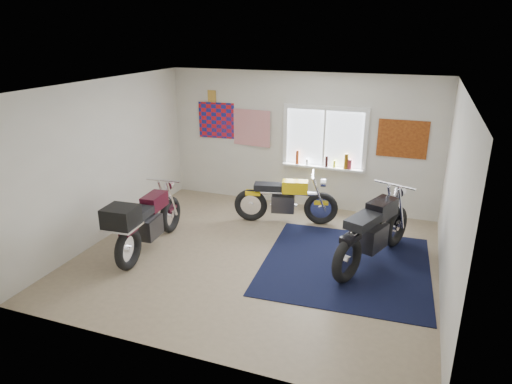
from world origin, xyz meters
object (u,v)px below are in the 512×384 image
(navy_rug, at_px, (346,265))
(black_chrome_bike, at_px, (373,232))
(yellow_triumph, at_px, (285,201))
(maroon_tourer, at_px, (145,222))

(navy_rug, xyz_separation_m, black_chrome_bike, (0.35, 0.24, 0.50))
(navy_rug, height_order, yellow_triumph, yellow_triumph)
(navy_rug, height_order, maroon_tourer, maroon_tourer)
(yellow_triumph, bearing_deg, black_chrome_bike, -44.05)
(navy_rug, relative_size, black_chrome_bike, 1.21)
(yellow_triumph, bearing_deg, maroon_tourer, -144.37)
(black_chrome_bike, distance_m, maroon_tourer, 3.61)
(yellow_triumph, height_order, maroon_tourer, maroon_tourer)
(maroon_tourer, bearing_deg, navy_rug, -81.44)
(black_chrome_bike, bearing_deg, maroon_tourer, 126.27)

